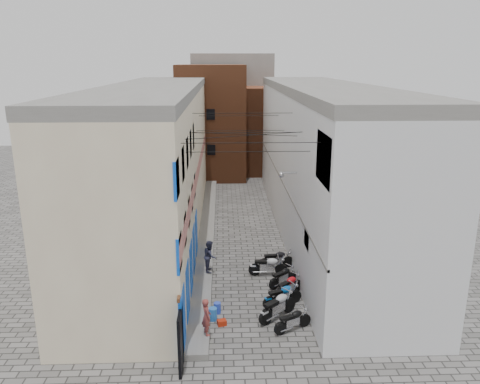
{
  "coord_description": "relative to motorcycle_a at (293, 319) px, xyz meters",
  "views": [
    {
      "loc": [
        -1.02,
        -14.44,
        10.31
      ],
      "look_at": [
        -0.04,
        11.56,
        3.0
      ],
      "focal_mm": 35.0,
      "sensor_mm": 36.0,
      "label": 1
    }
  ],
  "objects": [
    {
      "name": "motorcycle_g",
      "position": [
        0.01,
        5.81,
        0.04
      ],
      "size": [
        1.92,
        0.87,
        1.07
      ],
      "primitive_type": null,
      "rotation": [
        0.0,
        0.0,
        -1.41
      ],
      "color": "black",
      "rests_on": "ground"
    },
    {
      "name": "person_b",
      "position": [
        -3.38,
        5.09,
        0.54
      ],
      "size": [
        0.61,
        0.78,
        1.58
      ],
      "primitive_type": "imported",
      "rotation": [
        0.0,
        0.0,
        1.55
      ],
      "color": "#2D2E44",
      "rests_on": "plinth"
    },
    {
      "name": "water_jug_far",
      "position": [
        -2.99,
        1.44,
        -0.26
      ],
      "size": [
        0.37,
        0.37,
        0.48
      ],
      "primitive_type": "cylinder",
      "rotation": [
        0.0,
        0.0,
        -0.23
      ],
      "color": "blue",
      "rests_on": "ground"
    },
    {
      "name": "motorcycle_f",
      "position": [
        -0.51,
        4.98,
        0.06
      ],
      "size": [
        1.96,
        0.7,
        1.12
      ],
      "primitive_type": null,
      "rotation": [
        0.0,
        0.0,
        -1.62
      ],
      "color": "silver",
      "rests_on": "ground"
    },
    {
      "name": "building_far_brick_left",
      "position": [
        -3.68,
        26.16,
        4.5
      ],
      "size": [
        6.0,
        6.0,
        10.0
      ],
      "primitive_type": "cube",
      "color": "brown",
      "rests_on": "ground"
    },
    {
      "name": "overhead_wires",
      "position": [
        -1.68,
        5.81,
        6.63
      ],
      "size": [
        5.8,
        13.02,
        1.32
      ],
      "color": "black",
      "rests_on": "ground"
    },
    {
      "name": "building_left",
      "position": [
        -6.66,
        11.11,
        4.0
      ],
      "size": [
        5.1,
        27.0,
        9.0
      ],
      "color": "beige",
      "rests_on": "ground"
    },
    {
      "name": "person_a",
      "position": [
        -3.38,
        -0.51,
        0.49
      ],
      "size": [
        0.51,
        0.62,
        1.47
      ],
      "primitive_type": "imported",
      "rotation": [
        0.0,
        0.0,
        1.91
      ],
      "color": "#943C36",
      "rests_on": "plinth"
    },
    {
      "name": "building_far_concrete",
      "position": [
        -1.68,
        32.16,
        5.0
      ],
      "size": [
        8.0,
        5.0,
        11.0
      ],
      "primitive_type": "cube",
      "color": "slate",
      "rests_on": "ground"
    },
    {
      "name": "building_right",
      "position": [
        3.32,
        11.16,
        4.01
      ],
      "size": [
        5.94,
        26.0,
        9.0
      ],
      "color": "silver",
      "rests_on": "ground"
    },
    {
      "name": "building_far_brick_right",
      "position": [
        1.32,
        28.16,
        3.5
      ],
      "size": [
        5.0,
        6.0,
        8.0
      ],
      "primitive_type": "cube",
      "color": "brown",
      "rests_on": "ground"
    },
    {
      "name": "motorcycle_d",
      "position": [
        0.22,
        2.84,
        0.03
      ],
      "size": [
        1.73,
        1.64,
        1.05
      ],
      "primitive_type": null,
      "rotation": [
        0.0,
        0.0,
        -0.84
      ],
      "color": "#B80D14",
      "rests_on": "ground"
    },
    {
      "name": "water_jug_near",
      "position": [
        -3.17,
        0.91,
        -0.23
      ],
      "size": [
        0.36,
        0.36,
        0.53
      ],
      "primitive_type": "cylinder",
      "rotation": [
        0.0,
        0.0,
        0.07
      ],
      "color": "blue",
      "rests_on": "ground"
    },
    {
      "name": "motorcycle_b",
      "position": [
        -0.49,
        0.95,
        0.11
      ],
      "size": [
        2.03,
        1.88,
        1.22
      ],
      "primitive_type": null,
      "rotation": [
        0.0,
        0.0,
        -0.86
      ],
      "color": "#ADADB1",
      "rests_on": "ground"
    },
    {
      "name": "plinth",
      "position": [
        -3.73,
        11.16,
        -0.37
      ],
      "size": [
        0.9,
        26.0,
        0.25
      ],
      "primitive_type": "cube",
      "color": "slate",
      "rests_on": "ground"
    },
    {
      "name": "motorcycle_a",
      "position": [
        0.0,
        0.0,
        0.0
      ],
      "size": [
        1.77,
        1.28,
        0.99
      ],
      "primitive_type": null,
      "rotation": [
        0.0,
        0.0,
        -1.09
      ],
      "color": "black",
      "rests_on": "ground"
    },
    {
      "name": "ground",
      "position": [
        -1.68,
        -1.84,
        -0.5
      ],
      "size": [
        90.0,
        90.0,
        0.0
      ],
      "primitive_type": "plane",
      "color": "#575552",
      "rests_on": "ground"
    },
    {
      "name": "motorcycle_c",
      "position": [
        -0.17,
        1.95,
        0.05
      ],
      "size": [
        1.97,
        1.31,
        1.1
      ],
      "primitive_type": null,
      "rotation": [
        0.0,
        0.0,
        -1.15
      ],
      "color": "#0B58AE",
      "rests_on": "ground"
    },
    {
      "name": "far_shopfront",
      "position": [
        -1.68,
        23.36,
        0.7
      ],
      "size": [
        2.0,
        0.3,
        2.4
      ],
      "primitive_type": "cube",
      "color": "black",
      "rests_on": "ground"
    },
    {
      "name": "motorcycle_e",
      "position": [
        0.09,
        3.87,
        0.0
      ],
      "size": [
        1.69,
        1.5,
        1.0
      ],
      "primitive_type": null,
      "rotation": [
        0.0,
        0.0,
        -0.9
      ],
      "color": "black",
      "rests_on": "ground"
    },
    {
      "name": "red_crate",
      "position": [
        -2.8,
        0.5,
        -0.39
      ],
      "size": [
        0.41,
        0.35,
        0.22
      ],
      "primitive_type": "cube",
      "rotation": [
        0.0,
        0.0,
        0.28
      ],
      "color": "#AA220C",
      "rests_on": "ground"
    }
  ]
}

